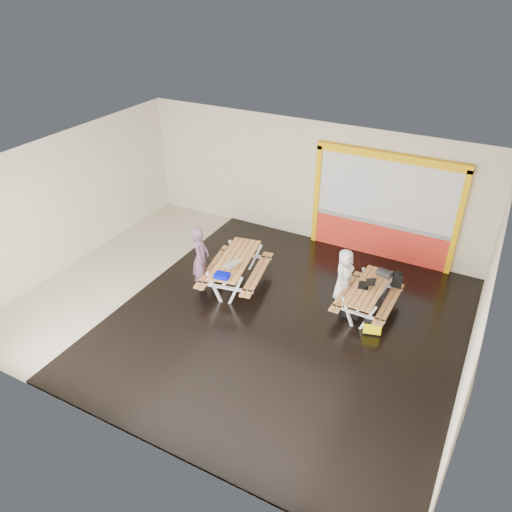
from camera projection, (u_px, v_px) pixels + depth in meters
The scene contains 14 objects.
room at pixel (237, 246), 10.77m from camera, with size 10.02×8.02×3.52m.
deck at pixel (286, 324), 11.16m from camera, with size 7.50×7.98×0.05m, color black.
kiosk at pixel (384, 209), 13.02m from camera, with size 3.88×0.16×3.00m.
picnic_table_left at pixel (235, 265), 12.18m from camera, with size 1.75×2.28×0.82m.
picnic_table_right at pixel (368, 293), 11.30m from camera, with size 1.26×1.83×0.72m.
person_left at pixel (201, 259), 12.00m from camera, with size 0.62×0.41×1.71m, color #694864.
person_right at pixel (344, 275), 11.58m from camera, with size 0.64×0.42×1.32m, color white.
laptop_left at pixel (233, 264), 11.78m from camera, with size 0.42×0.39×0.16m.
laptop_right at pixel (366, 284), 11.22m from camera, with size 0.43×0.39×0.16m.
blue_pouch at pixel (222, 276), 11.35m from camera, with size 0.33×0.23×0.10m, color #0006C9.
toolbox at pixel (384, 273), 11.56m from camera, with size 0.36×0.24×0.19m.
backpack at pixel (397, 279), 11.59m from camera, with size 0.26×0.20×0.40m.
dark_case at pixel (352, 313), 11.38m from camera, with size 0.38×0.28×0.14m, color black.
fluke_bag at pixel (372, 326), 10.81m from camera, with size 0.45×0.36×0.34m.
Camera 1 is at (4.75, -8.04, 7.14)m, focal length 34.69 mm.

